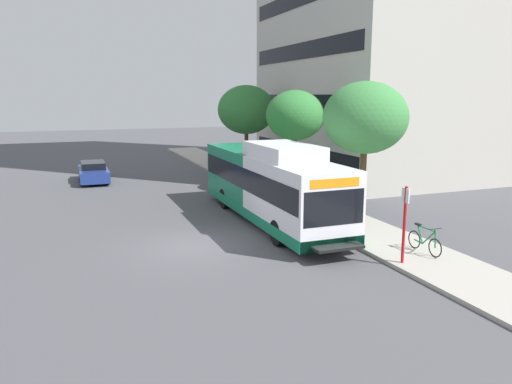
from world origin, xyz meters
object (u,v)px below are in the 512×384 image
Objects in this scene: street_tree_mid_block at (295,116)px; street_tree_far_block at (246,110)px; bicycle_parked at (425,241)px; transit_bus at (270,184)px; street_tree_near_stop at (365,118)px; bus_stop_sign_pole at (405,219)px; parked_car_far_lane at (93,172)px.

street_tree_far_block reaches higher than street_tree_mid_block.
bicycle_parked is at bearing -92.83° from street_tree_mid_block.
transit_bus is 1.97× the size of street_tree_far_block.
street_tree_far_block is (0.05, 8.31, 0.10)m from street_tree_mid_block.
bicycle_parked is 0.29× the size of street_tree_near_stop.
bicycle_parked is 20.78m from street_tree_far_block.
street_tree_near_stop is 0.98× the size of street_tree_far_block.
street_tree_mid_block is at bearing -90.31° from street_tree_far_block.
street_tree_far_block is at bearing 84.42° from bus_stop_sign_pole.
street_tree_near_stop is at bearing -91.69° from street_tree_mid_block.
street_tree_far_block reaches higher than bicycle_parked.
bus_stop_sign_pole is at bearing -67.41° from parked_car_far_lane.
street_tree_near_stop is 19.32m from parked_car_far_lane.
transit_bus is at bearing 104.12° from bus_stop_sign_pole.
bicycle_parked is 0.30× the size of street_tree_mid_block.
street_tree_mid_block reaches higher than bicycle_parked.
bicycle_parked is at bearing -94.64° from street_tree_near_stop.
parked_car_far_lane is at bearing 116.47° from bicycle_parked.
bus_stop_sign_pole is at bearing -95.58° from street_tree_far_block.
street_tree_mid_block is (0.60, 12.06, 3.94)m from bicycle_parked.
bicycle_parked is 6.22m from street_tree_near_stop.
parked_car_far_lane is (-8.73, 20.97, -0.99)m from bus_stop_sign_pole.
bus_stop_sign_pole is at bearing -98.99° from street_tree_mid_block.
transit_bus reaches higher than parked_car_far_lane.
bicycle_parked is 12.70m from street_tree_mid_block.
bicycle_parked is 0.28× the size of street_tree_far_block.
street_tree_near_stop is (1.79, 5.26, 3.03)m from bus_stop_sign_pole.
street_tree_far_block is at bearing 0.08° from parked_car_far_lane.
parked_car_far_lane is at bearing 116.65° from transit_bus.
bus_stop_sign_pole is at bearing -108.75° from street_tree_near_stop.
street_tree_mid_block reaches higher than bus_stop_sign_pole.
street_tree_mid_block is (0.22, 7.41, -0.18)m from street_tree_near_stop.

